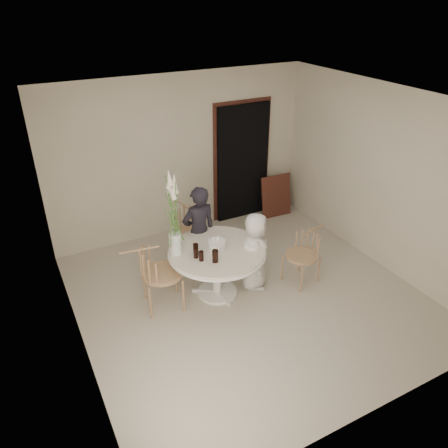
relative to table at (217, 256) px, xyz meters
name	(u,v)px	position (x,y,z in m)	size (l,w,h in m)	color
ground	(247,295)	(0.35, -0.25, -0.62)	(4.50, 4.50, 0.00)	#B9B09E
room_shell	(251,191)	(0.35, -0.25, 1.00)	(4.50, 4.50, 4.50)	silver
doorway	(242,163)	(1.50, 1.94, 0.43)	(1.00, 0.10, 2.10)	black
door_trim	(241,159)	(1.50, 1.98, 0.49)	(1.12, 0.03, 2.22)	#5A2E1F
table	(217,256)	(0.00, 0.00, 0.00)	(1.33, 1.33, 0.73)	white
picture_frame	(276,196)	(2.07, 1.65, -0.22)	(0.59, 0.04, 0.79)	#5A2E1F
chair_far	(188,224)	(0.07, 1.14, -0.06)	(0.52, 0.55, 0.85)	tan
chair_right	(308,248)	(1.32, -0.28, -0.09)	(0.54, 0.51, 0.81)	tan
chair_left	(151,269)	(-0.89, 0.13, 0.00)	(0.62, 0.58, 0.96)	tan
girl	(199,232)	(0.00, 0.58, 0.09)	(0.52, 0.34, 1.42)	black
boy	(255,251)	(0.55, -0.08, -0.03)	(0.57, 0.37, 1.16)	silver
birthday_cake	(217,245)	(0.01, 0.03, 0.17)	(0.24, 0.24, 0.16)	white
cola_tumbler_a	(196,253)	(-0.33, -0.05, 0.18)	(0.06, 0.06, 0.14)	black
cola_tumbler_b	(215,256)	(-0.15, -0.26, 0.20)	(0.08, 0.08, 0.17)	black
cola_tumbler_c	(201,256)	(-0.30, -0.15, 0.18)	(0.06, 0.06, 0.14)	black
cola_tumbler_d	(196,249)	(-0.30, 0.02, 0.19)	(0.07, 0.07, 0.16)	black
plate_stack	(252,245)	(0.45, -0.16, 0.14)	(0.23, 0.23, 0.06)	white
flower_vase	(174,215)	(-0.52, 0.16, 0.68)	(0.16, 0.16, 1.20)	white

